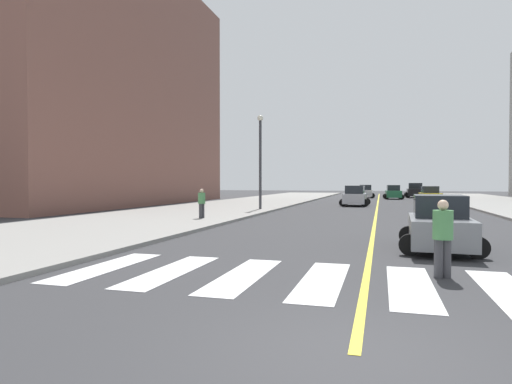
{
  "coord_description": "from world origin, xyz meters",
  "views": [
    {
      "loc": [
        0.3,
        -5.41,
        2.12
      ],
      "look_at": [
        -10.5,
        32.22,
        1.27
      ],
      "focal_mm": 30.61,
      "sensor_mm": 36.0,
      "label": 1
    }
  ],
  "objects_px": {
    "car_gray_nearest": "(439,225)",
    "car_green_second": "(393,193)",
    "car_yellow_third": "(430,195)",
    "car_white_fifth": "(366,192)",
    "pedestrian_crossing": "(443,235)",
    "car_silver_sixth": "(355,196)",
    "street_lamp": "(260,153)",
    "car_black_fourth": "(415,191)",
    "pedestrian_walking_west": "(202,202)"
  },
  "relations": [
    {
      "from": "car_black_fourth",
      "to": "pedestrian_crossing",
      "type": "xyz_separation_m",
      "value": [
        -3.31,
        -54.74,
        -0.01
      ]
    },
    {
      "from": "car_silver_sixth",
      "to": "street_lamp",
      "type": "relative_size",
      "value": 0.6
    },
    {
      "from": "car_silver_sixth",
      "to": "car_black_fourth",
      "type": "bearing_deg",
      "value": 76.26
    },
    {
      "from": "car_white_fifth",
      "to": "pedestrian_crossing",
      "type": "bearing_deg",
      "value": -87.95
    },
    {
      "from": "car_white_fifth",
      "to": "car_silver_sixth",
      "type": "xyz_separation_m",
      "value": [
        -0.19,
        -22.15,
        0.02
      ]
    },
    {
      "from": "car_gray_nearest",
      "to": "street_lamp",
      "type": "height_order",
      "value": "street_lamp"
    },
    {
      "from": "street_lamp",
      "to": "car_black_fourth",
      "type": "bearing_deg",
      "value": 68.48
    },
    {
      "from": "car_green_second",
      "to": "pedestrian_crossing",
      "type": "height_order",
      "value": "car_green_second"
    },
    {
      "from": "car_yellow_third",
      "to": "pedestrian_crossing",
      "type": "distance_m",
      "value": 37.44
    },
    {
      "from": "pedestrian_walking_west",
      "to": "street_lamp",
      "type": "bearing_deg",
      "value": 17.33
    },
    {
      "from": "car_green_second",
      "to": "car_white_fifth",
      "type": "distance_m",
      "value": 5.34
    },
    {
      "from": "car_yellow_third",
      "to": "car_white_fifth",
      "type": "relative_size",
      "value": 0.98
    },
    {
      "from": "car_green_second",
      "to": "pedestrian_crossing",
      "type": "distance_m",
      "value": 48.27
    },
    {
      "from": "car_gray_nearest",
      "to": "car_green_second",
      "type": "bearing_deg",
      "value": -87.44
    },
    {
      "from": "car_green_second",
      "to": "car_black_fourth",
      "type": "relative_size",
      "value": 0.88
    },
    {
      "from": "car_yellow_third",
      "to": "pedestrian_crossing",
      "type": "bearing_deg",
      "value": 81.97
    },
    {
      "from": "pedestrian_crossing",
      "to": "pedestrian_walking_west",
      "type": "xyz_separation_m",
      "value": [
        -10.85,
        11.9,
        0.09
      ]
    },
    {
      "from": "car_silver_sixth",
      "to": "pedestrian_walking_west",
      "type": "distance_m",
      "value": 19.58
    },
    {
      "from": "pedestrian_crossing",
      "to": "car_white_fifth",
      "type": "bearing_deg",
      "value": 74.12
    },
    {
      "from": "pedestrian_crossing",
      "to": "street_lamp",
      "type": "bearing_deg",
      "value": 95.89
    },
    {
      "from": "car_yellow_third",
      "to": "car_black_fourth",
      "type": "xyz_separation_m",
      "value": [
        -0.21,
        17.47,
        0.15
      ]
    },
    {
      "from": "car_black_fourth",
      "to": "car_white_fifth",
      "type": "xyz_separation_m",
      "value": [
        -6.7,
        -2.52,
        -0.12
      ]
    },
    {
      "from": "car_gray_nearest",
      "to": "car_green_second",
      "type": "height_order",
      "value": "car_green_second"
    },
    {
      "from": "car_black_fourth",
      "to": "street_lamp",
      "type": "xyz_separation_m",
      "value": [
        -13.31,
        -33.75,
        3.35
      ]
    },
    {
      "from": "car_green_second",
      "to": "pedestrian_walking_west",
      "type": "distance_m",
      "value": 38.02
    },
    {
      "from": "car_gray_nearest",
      "to": "street_lamp",
      "type": "distance_m",
      "value": 20.11
    },
    {
      "from": "car_white_fifth",
      "to": "car_green_second",
      "type": "bearing_deg",
      "value": -49.39
    },
    {
      "from": "pedestrian_crossing",
      "to": "pedestrian_walking_west",
      "type": "distance_m",
      "value": 16.1
    },
    {
      "from": "street_lamp",
      "to": "car_silver_sixth",
      "type": "bearing_deg",
      "value": 54.71
    },
    {
      "from": "car_silver_sixth",
      "to": "street_lamp",
      "type": "bearing_deg",
      "value": -123.44
    },
    {
      "from": "car_black_fourth",
      "to": "pedestrian_walking_west",
      "type": "height_order",
      "value": "car_black_fourth"
    },
    {
      "from": "car_green_second",
      "to": "car_gray_nearest",
      "type": "bearing_deg",
      "value": 87.9
    },
    {
      "from": "car_green_second",
      "to": "car_yellow_third",
      "type": "relative_size",
      "value": 1.03
    },
    {
      "from": "car_yellow_third",
      "to": "car_silver_sixth",
      "type": "height_order",
      "value": "car_silver_sixth"
    },
    {
      "from": "car_green_second",
      "to": "pedestrian_crossing",
      "type": "relative_size",
      "value": 2.36
    },
    {
      "from": "car_green_second",
      "to": "pedestrian_walking_west",
      "type": "xyz_separation_m",
      "value": [
        -11.06,
        -36.37,
        0.2
      ]
    },
    {
      "from": "car_white_fifth",
      "to": "pedestrian_crossing",
      "type": "height_order",
      "value": "car_white_fifth"
    },
    {
      "from": "car_gray_nearest",
      "to": "car_black_fourth",
      "type": "height_order",
      "value": "car_black_fourth"
    },
    {
      "from": "car_green_second",
      "to": "pedestrian_crossing",
      "type": "bearing_deg",
      "value": 87.36
    },
    {
      "from": "pedestrian_crossing",
      "to": "pedestrian_walking_west",
      "type": "height_order",
      "value": "pedestrian_walking_west"
    },
    {
      "from": "pedestrian_walking_west",
      "to": "car_green_second",
      "type": "bearing_deg",
      "value": 5.75
    },
    {
      "from": "car_gray_nearest",
      "to": "pedestrian_crossing",
      "type": "xyz_separation_m",
      "value": [
        -0.43,
        -4.17,
        0.15
      ]
    },
    {
      "from": "car_green_second",
      "to": "car_yellow_third",
      "type": "height_order",
      "value": "car_green_second"
    },
    {
      "from": "car_silver_sixth",
      "to": "pedestrian_crossing",
      "type": "bearing_deg",
      "value": -81.36
    },
    {
      "from": "car_green_second",
      "to": "car_silver_sixth",
      "type": "height_order",
      "value": "car_silver_sixth"
    },
    {
      "from": "car_gray_nearest",
      "to": "car_yellow_third",
      "type": "height_order",
      "value": "car_yellow_third"
    },
    {
      "from": "pedestrian_walking_west",
      "to": "street_lamp",
      "type": "relative_size",
      "value": 0.23
    },
    {
      "from": "car_green_second",
      "to": "car_black_fourth",
      "type": "distance_m",
      "value": 7.18
    },
    {
      "from": "car_yellow_third",
      "to": "car_white_fifth",
      "type": "bearing_deg",
      "value": -67.85
    },
    {
      "from": "car_white_fifth",
      "to": "car_yellow_third",
      "type": "bearing_deg",
      "value": -66.87
    }
  ]
}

